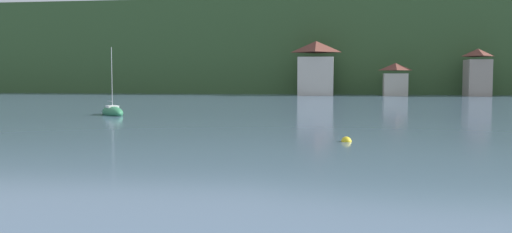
% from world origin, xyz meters
% --- Properties ---
extents(wooded_hillside, '(352.00, 51.67, 46.15)m').
position_xyz_m(wooded_hillside, '(25.58, 156.78, 7.96)').
color(wooded_hillside, '#38562D').
rests_on(wooded_hillside, ground_plane).
extents(shore_building_west, '(6.78, 6.27, 10.05)m').
position_xyz_m(shore_building_west, '(0.00, 121.90, 4.88)').
color(shore_building_west, beige).
rests_on(shore_building_west, ground_plane).
extents(shore_building_westcentral, '(4.37, 3.95, 5.91)m').
position_xyz_m(shore_building_westcentral, '(14.32, 120.80, 2.87)').
color(shore_building_westcentral, '#BCB29E').
rests_on(shore_building_westcentral, ground_plane).
extents(shore_building_central, '(4.10, 5.70, 8.44)m').
position_xyz_m(shore_building_central, '(28.63, 121.63, 4.09)').
color(shore_building_central, gray).
rests_on(shore_building_central, ground_plane).
extents(sailboat_far_0, '(3.90, 4.40, 6.44)m').
position_xyz_m(sailboat_far_0, '(-16.11, 65.30, 0.28)').
color(sailboat_far_0, '#2D754C').
rests_on(sailboat_far_0, ground_plane).
extents(mooring_buoy_near, '(0.56, 0.56, 0.56)m').
position_xyz_m(mooring_buoy_near, '(4.68, 47.16, 0.00)').
color(mooring_buoy_near, yellow).
rests_on(mooring_buoy_near, ground_plane).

